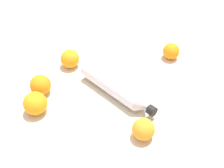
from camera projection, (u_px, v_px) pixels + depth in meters
ground_plane at (118, 81)px, 1.14m from camera, size 2.40×2.40×0.00m
water_bottle at (117, 87)px, 1.07m from camera, size 0.33×0.13×0.07m
orange_0 at (70, 59)px, 1.19m from camera, size 0.07×0.07×0.07m
orange_1 at (40, 85)px, 1.07m from camera, size 0.08×0.08×0.08m
orange_2 at (143, 129)px, 0.93m from camera, size 0.07×0.07×0.07m
orange_3 at (172, 52)px, 1.23m from camera, size 0.07×0.07×0.07m
orange_4 at (35, 103)px, 1.00m from camera, size 0.08×0.08×0.08m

